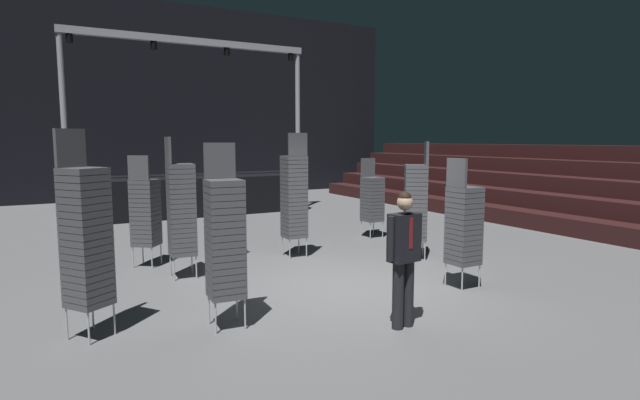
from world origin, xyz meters
TOP-DOWN VIEW (x-y plane):
  - ground_plane at (0.00, 0.00)m, footprint 22.00×30.00m
  - arena_end_wall at (0.00, 15.00)m, footprint 22.00×0.30m
  - bleacher_bank_right at (9.12, 1.00)m, footprint 3.75×24.00m
  - stage_riser at (-0.00, 9.83)m, footprint 7.68×2.58m
  - man_with_tie at (-0.26, -1.92)m, footprint 0.57×0.28m
  - chair_stack_front_left at (-1.04, 2.97)m, footprint 0.57×0.57m
  - chair_stack_front_right at (-3.84, -0.31)m, footprint 0.61×0.61m
  - chair_stack_mid_left at (2.36, 1.03)m, footprint 0.61×0.61m
  - chair_stack_mid_right at (-2.55, 3.07)m, footprint 0.62×0.62m
  - chair_stack_mid_centre at (0.31, 2.43)m, footprint 0.45×0.45m
  - chair_stack_rear_left at (-2.15, 1.91)m, footprint 0.47×0.47m
  - chair_stack_rear_right at (1.70, -0.97)m, footprint 0.44×0.44m
  - chair_stack_rear_centre at (2.94, 3.40)m, footprint 0.45×0.45m
  - chair_stack_aisle_left at (-2.26, -0.79)m, footprint 0.47×0.47m

SIDE VIEW (x-z plane):
  - ground_plane at x=0.00m, z-range -0.10..0.00m
  - stage_riser at x=0.00m, z-range -2.04..3.44m
  - chair_stack_front_left at x=-1.04m, z-range 0.00..1.88m
  - chair_stack_rear_centre at x=2.94m, z-range 0.00..1.97m
  - man_with_tie at x=-0.26m, z-range 0.12..1.90m
  - chair_stack_mid_right at x=-2.55m, z-range 0.00..2.14m
  - chair_stack_rear_right at x=1.70m, z-range 0.00..2.14m
  - bleacher_bank_right at x=9.12m, z-range 0.00..2.25m
  - chair_stack_mid_left at x=2.36m, z-range 0.00..2.39m
  - chair_stack_aisle_left at x=-2.26m, z-range 0.00..2.39m
  - chair_stack_rear_left at x=-2.15m, z-range 0.00..2.47m
  - chair_stack_front_right at x=-3.84m, z-range 0.00..2.56m
  - chair_stack_mid_centre at x=0.31m, z-range 0.00..2.56m
  - arena_end_wall at x=0.00m, z-range 0.00..8.00m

